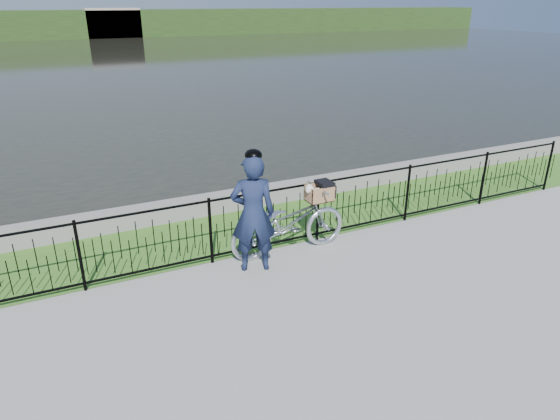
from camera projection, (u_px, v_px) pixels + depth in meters
ground at (311, 295)px, 7.38m from camera, size 120.00×120.00×0.00m
grass_strip at (246, 228)px, 9.54m from camera, size 60.00×2.00×0.01m
water at (83, 63)px, 34.81m from camera, size 120.00×120.00×0.00m
quay_wall at (227, 201)px, 10.30m from camera, size 60.00×0.30×0.40m
fence at (267, 220)px, 8.49m from camera, size 14.00×0.06×1.15m
far_treeline at (56, 24)px, 56.66m from camera, size 120.00×6.00×3.00m
far_building_right at (113, 23)px, 57.76m from camera, size 6.00×3.00×3.20m
bicycle_rig at (289, 222)px, 8.46m from camera, size 2.11×0.74×1.21m
cyclist at (253, 213)px, 7.76m from camera, size 0.80×0.64×1.99m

